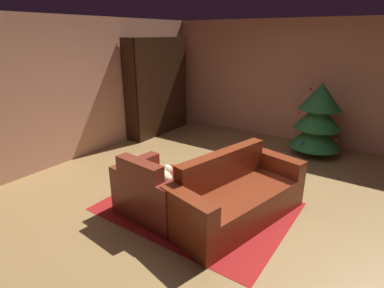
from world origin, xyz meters
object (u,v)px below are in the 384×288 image
(coffee_table, at_px, (198,186))
(book_stack_on_table, at_px, (195,178))
(bottle_on_table, at_px, (186,178))
(armchair_red, at_px, (157,193))
(decorated_tree, at_px, (318,119))
(bookshelf_unit, at_px, (161,88))
(couch_red, at_px, (236,197))

(coffee_table, height_order, book_stack_on_table, book_stack_on_table)
(book_stack_on_table, height_order, bottle_on_table, bottle_on_table)
(armchair_red, xyz_separation_m, book_stack_on_table, (0.38, 0.33, 0.18))
(armchair_red, xyz_separation_m, decorated_tree, (1.13, 3.31, 0.42))
(bookshelf_unit, height_order, book_stack_on_table, bookshelf_unit)
(armchair_red, distance_m, book_stack_on_table, 0.53)
(bookshelf_unit, relative_size, decorated_tree, 1.55)
(armchair_red, xyz_separation_m, coffee_table, (0.41, 0.36, 0.07))
(armchair_red, relative_size, book_stack_on_table, 5.04)
(couch_red, height_order, decorated_tree, decorated_tree)
(armchair_red, bearing_deg, bookshelf_unit, 128.60)
(couch_red, bearing_deg, book_stack_on_table, -162.92)
(book_stack_on_table, bearing_deg, couch_red, 17.08)
(bottle_on_table, bearing_deg, armchair_red, -146.56)
(book_stack_on_table, bearing_deg, coffee_table, 48.69)
(armchair_red, bearing_deg, decorated_tree, 71.10)
(armchair_red, xyz_separation_m, couch_red, (0.89, 0.48, -0.01))
(armchair_red, distance_m, couch_red, 1.01)
(armchair_red, relative_size, decorated_tree, 0.77)
(bottle_on_table, distance_m, decorated_tree, 3.21)
(coffee_table, xyz_separation_m, book_stack_on_table, (-0.03, -0.03, 0.11))
(armchair_red, height_order, couch_red, couch_red)
(couch_red, height_order, book_stack_on_table, couch_red)
(couch_red, distance_m, coffee_table, 0.50)
(armchair_red, height_order, bottle_on_table, armchair_red)
(coffee_table, height_order, bottle_on_table, bottle_on_table)
(armchair_red, bearing_deg, coffee_table, 41.34)
(bookshelf_unit, height_order, bottle_on_table, bookshelf_unit)
(bookshelf_unit, relative_size, couch_red, 1.09)
(armchair_red, relative_size, couch_red, 0.54)
(coffee_table, bearing_deg, book_stack_on_table, -131.31)
(bottle_on_table, height_order, decorated_tree, decorated_tree)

